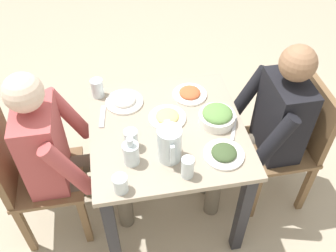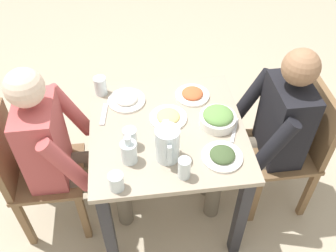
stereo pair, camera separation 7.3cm
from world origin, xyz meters
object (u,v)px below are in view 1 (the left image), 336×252
at_px(plate_fries, 167,117).
at_px(dining_table, 167,145).
at_px(chair_far, 292,140).
at_px(salad_bowl, 217,116).
at_px(chair_near, 31,175).
at_px(water_pitcher, 169,144).
at_px(plate_yoghurt, 124,101).
at_px(plate_rice_curry, 190,93).
at_px(water_glass_near_left, 131,139).
at_px(diner_near, 63,153).
at_px(oil_carafe, 131,154).
at_px(water_glass_far_right, 120,184).
at_px(water_glass_center, 188,167).
at_px(plate_dolmas, 224,153).
at_px(water_glass_far_left, 97,88).
at_px(diner_far, 265,127).

bearing_deg(plate_fries, dining_table, -11.84).
distance_m(chair_far, salad_bowl, 0.57).
bearing_deg(chair_near, water_pitcher, 74.18).
bearing_deg(plate_yoghurt, chair_near, -67.71).
height_order(plate_rice_curry, water_glass_near_left, water_glass_near_left).
xyz_separation_m(diner_near, water_glass_near_left, (0.11, 0.37, 0.15)).
xyz_separation_m(plate_rice_curry, water_glass_near_left, (0.34, -0.38, 0.04)).
relative_size(salad_bowl, plate_fries, 0.96).
distance_m(chair_far, oil_carafe, 1.05).
xyz_separation_m(plate_yoghurt, water_glass_far_right, (0.60, -0.07, 0.03)).
relative_size(plate_rice_curry, water_glass_center, 1.73).
distance_m(plate_fries, plate_rice_curry, 0.24).
xyz_separation_m(chair_near, plate_rice_curry, (-0.23, 0.95, 0.26)).
distance_m(salad_bowl, plate_fries, 0.27).
xyz_separation_m(salad_bowl, water_glass_center, (0.33, -0.23, 0.02)).
distance_m(salad_bowl, plate_rice_curry, 0.26).
relative_size(plate_dolmas, water_glass_center, 1.79).
height_order(chair_far, oil_carafe, oil_carafe).
relative_size(chair_far, diner_near, 0.75).
xyz_separation_m(salad_bowl, water_glass_far_left, (-0.33, -0.62, 0.01)).
bearing_deg(dining_table, water_glass_far_right, -38.11).
bearing_deg(plate_fries, plate_dolmas, 36.66).
relative_size(dining_table, plate_yoghurt, 3.84).
bearing_deg(diner_near, water_glass_far_right, 38.42).
bearing_deg(plate_rice_curry, plate_dolmas, 7.94).
height_order(water_glass_center, water_glass_far_right, water_glass_center).
distance_m(dining_table, plate_rice_curry, 0.34).
height_order(chair_far, water_pitcher, water_pitcher).
bearing_deg(diner_far, diner_near, -90.57).
relative_size(dining_table, chair_far, 0.94).
bearing_deg(salad_bowl, water_glass_far_left, -118.35).
bearing_deg(water_glass_far_left, dining_table, 46.00).
bearing_deg(plate_fries, water_glass_far_right, -34.60).
bearing_deg(water_pitcher, water_glass_far_left, -148.93).
bearing_deg(water_glass_center, diner_near, -119.02).
relative_size(plate_rice_curry, water_glass_near_left, 1.78).
relative_size(chair_near, chair_far, 1.00).
relative_size(chair_far, water_glass_near_left, 7.85).
xyz_separation_m(water_glass_near_left, water_glass_far_left, (-0.44, -0.15, -0.00)).
distance_m(dining_table, water_glass_near_left, 0.30).
height_order(water_glass_far_left, water_glass_center, water_glass_center).
bearing_deg(water_glass_center, water_pitcher, -153.20).
bearing_deg(plate_fries, diner_near, -84.17).
bearing_deg(water_glass_far_left, plate_yoghurt, 56.99).
relative_size(water_glass_near_left, water_glass_center, 0.97).
distance_m(chair_far, water_glass_far_right, 1.14).
height_order(chair_far, water_glass_near_left, chair_far).
bearing_deg(salad_bowl, plate_fries, -104.92).
height_order(chair_far, plate_fries, chair_far).
bearing_deg(water_glass_far_right, water_glass_center, 95.09).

